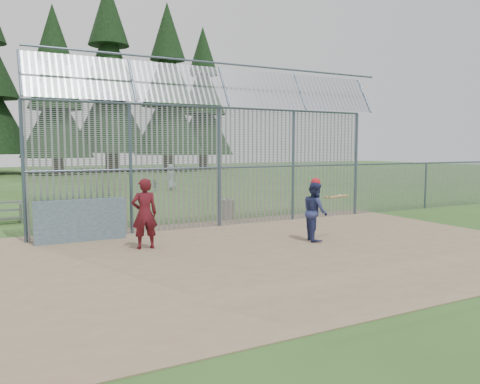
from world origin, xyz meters
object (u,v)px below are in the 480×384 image
batter (315,211)px  dugout_wall (81,221)px  onlooker (145,214)px  trash_can (227,209)px

batter → dugout_wall: bearing=82.1°
dugout_wall → onlooker: 2.21m
dugout_wall → trash_can: dugout_wall is taller
onlooker → trash_can: onlooker is taller
dugout_wall → trash_can: (5.49, 1.81, -0.24)m
dugout_wall → onlooker: size_ratio=1.35×
onlooker → trash_can: (4.17, 3.55, -0.57)m
dugout_wall → onlooker: bearing=-52.6°
batter → trash_can: size_ratio=2.05×
batter → onlooker: 4.77m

